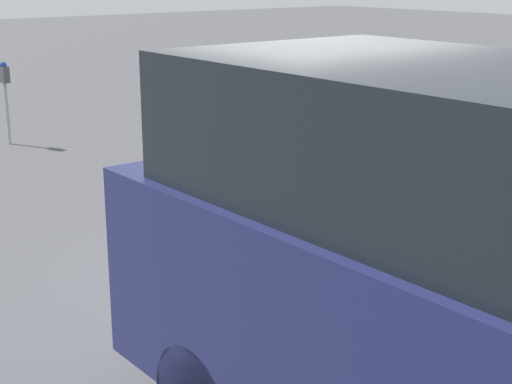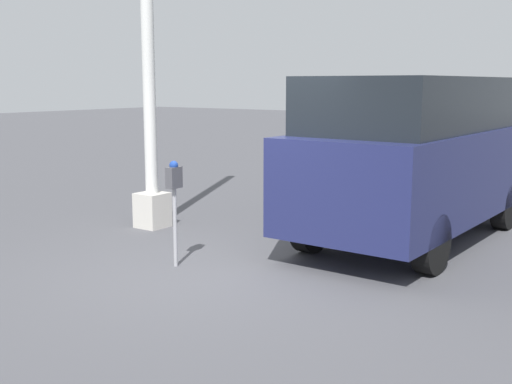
% 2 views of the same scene
% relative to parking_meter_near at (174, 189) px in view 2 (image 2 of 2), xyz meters
% --- Properties ---
extents(ground_plane, '(80.00, 80.00, 0.00)m').
position_rel_parking_meter_near_xyz_m(ground_plane, '(0.11, -0.58, -0.98)').
color(ground_plane, '#4C4C51').
extents(parking_meter_near, '(0.20, 0.12, 1.33)m').
position_rel_parking_meter_near_xyz_m(parking_meter_near, '(0.00, 0.00, 0.00)').
color(parking_meter_near, '#9E9EA3').
rests_on(parking_meter_near, ground).
extents(lamp_post, '(0.44, 0.44, 6.94)m').
position_rel_parking_meter_near_xyz_m(lamp_post, '(1.42, 1.82, 1.71)').
color(lamp_post, beige).
rests_on(lamp_post, ground).
extents(parked_van, '(4.87, 1.99, 2.34)m').
position_rel_parking_meter_near_xyz_m(parked_van, '(3.03, -1.87, 0.28)').
color(parked_van, navy).
rests_on(parked_van, ground).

